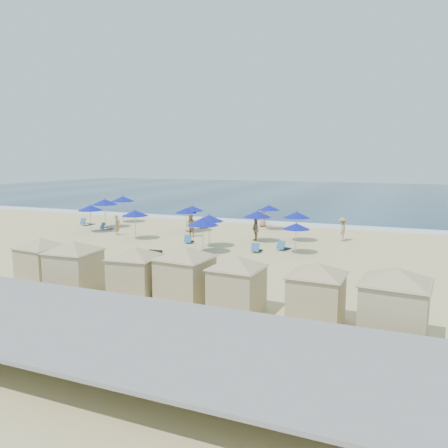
{
  "coord_description": "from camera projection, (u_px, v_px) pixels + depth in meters",
  "views": [
    {
      "loc": [
        13.61,
        -25.49,
        6.27
      ],
      "look_at": [
        1.78,
        3.0,
        1.66
      ],
      "focal_mm": 35.0,
      "sensor_mm": 36.0,
      "label": 1
    }
  ],
  "objects": [
    {
      "name": "ground",
      "position": [
        183.0,
        253.0,
        29.37
      ],
      "size": [
        160.0,
        160.0,
        0.0
      ],
      "primitive_type": "plane",
      "color": "#D5C387",
      "rests_on": "ground"
    },
    {
      "name": "ocean",
      "position": [
        324.0,
        193.0,
        79.6
      ],
      "size": [
        160.0,
        80.0,
        0.06
      ],
      "primitive_type": "cube",
      "color": "#0D2A4A",
      "rests_on": "ground"
    },
    {
      "name": "surf_line",
      "position": [
        256.0,
        222.0,
        43.52
      ],
      "size": [
        160.0,
        2.5,
        0.08
      ],
      "primitive_type": "cube",
      "color": "white",
      "rests_on": "ground"
    },
    {
      "name": "seawall",
      "position": [
        19.0,
        305.0,
        16.95
      ],
      "size": [
        160.0,
        6.1,
        1.22
      ],
      "color": "gray",
      "rests_on": "ground"
    },
    {
      "name": "trash_bin",
      "position": [
        154.0,
        258.0,
        26.09
      ],
      "size": [
        0.92,
        0.92,
        0.83
      ],
      "primitive_type": "cube",
      "rotation": [
        0.0,
        0.0,
        0.11
      ],
      "color": "black",
      "rests_on": "ground"
    },
    {
      "name": "cabana_0",
      "position": [
        42.0,
        255.0,
        21.85
      ],
      "size": [
        4.16,
        4.16,
        2.62
      ],
      "color": "tan",
      "rests_on": "ground"
    },
    {
      "name": "cabana_1",
      "position": [
        74.0,
        260.0,
        20.41
      ],
      "size": [
        4.38,
        4.38,
        2.75
      ],
      "color": "tan",
      "rests_on": "ground"
    },
    {
      "name": "cabana_2",
      "position": [
        135.0,
        266.0,
        19.6
      ],
      "size": [
        4.16,
        4.16,
        2.62
      ],
      "color": "tan",
      "rests_on": "ground"
    },
    {
      "name": "cabana_3",
      "position": [
        185.0,
        268.0,
        18.94
      ],
      "size": [
        4.43,
        4.43,
        2.79
      ],
      "color": "tan",
      "rests_on": "ground"
    },
    {
      "name": "cabana_4",
      "position": [
        237.0,
        277.0,
        17.73
      ],
      "size": [
        4.17,
        4.17,
        2.62
      ],
      "color": "tan",
      "rests_on": "ground"
    },
    {
      "name": "cabana_5",
      "position": [
        317.0,
        286.0,
        16.54
      ],
      "size": [
        4.22,
        4.22,
        2.65
      ],
      "color": "tan",
      "rests_on": "ground"
    },
    {
      "name": "cabana_6",
      "position": [
        395.0,
        295.0,
        14.88
      ],
      "size": [
        4.61,
        4.61,
        2.9
      ],
      "color": "tan",
      "rests_on": "ground"
    },
    {
      "name": "umbrella_0",
      "position": [
        105.0,
        202.0,
        39.86
      ],
      "size": [
        2.41,
        2.41,
        2.74
      ],
      "color": "#A5A8AD",
      "rests_on": "ground"
    },
    {
      "name": "umbrella_1",
      "position": [
        90.0,
        208.0,
        37.44
      ],
      "size": [
        2.13,
        2.13,
        2.43
      ],
      "color": "#A5A8AD",
      "rests_on": "ground"
    },
    {
      "name": "umbrella_2",
      "position": [
        123.0,
        199.0,
        43.25
      ],
      "size": [
        2.38,
        2.38,
        2.71
      ],
      "color": "#A5A8AD",
      "rests_on": "ground"
    },
    {
      "name": "umbrella_3",
      "position": [
        135.0,
        213.0,
        34.13
      ],
      "size": [
        2.1,
        2.1,
        2.39
      ],
      "color": "#A5A8AD",
      "rests_on": "ground"
    },
    {
      "name": "umbrella_4",
      "position": [
        192.0,
        208.0,
        37.99
      ],
      "size": [
        2.03,
        2.03,
        2.31
      ],
      "color": "#A5A8AD",
      "rests_on": "ground"
    },
    {
      "name": "umbrella_5",
      "position": [
        186.0,
        211.0,
        37.44
      ],
      "size": [
        1.91,
        1.91,
        2.17
      ],
      "color": "#A5A8AD",
      "rests_on": "ground"
    },
    {
      "name": "umbrella_6",
      "position": [
        203.0,
        222.0,
        29.02
      ],
      "size": [
        2.15,
        2.15,
        2.44
      ],
      "color": "#A5A8AD",
      "rests_on": "ground"
    },
    {
      "name": "umbrella_7",
      "position": [
        258.0,
        214.0,
        32.98
      ],
      "size": [
        2.16,
        2.16,
        2.46
      ],
      "color": "#A5A8AD",
      "rests_on": "ground"
    },
    {
      "name": "umbrella_8",
      "position": [
        209.0,
        218.0,
        31.06
      ],
      "size": [
        2.12,
        2.12,
        2.41
      ],
      "color": "#A5A8AD",
      "rests_on": "ground"
    },
    {
      "name": "umbrella_9",
      "position": [
        269.0,
        208.0,
        38.79
      ],
      "size": [
        2.0,
        2.0,
        2.28
      ],
      "color": "#A5A8AD",
      "rests_on": "ground"
    },
    {
      "name": "umbrella_10",
      "position": [
        297.0,
        215.0,
        33.22
      ],
      "size": [
        2.08,
        2.08,
        2.37
      ],
      "color": "#A5A8AD",
      "rests_on": "ground"
    },
    {
      "name": "umbrella_11",
      "position": [
        296.0,
        226.0,
        28.91
      ],
      "size": [
        1.88,
        1.88,
        2.14
      ],
      "color": "#A5A8AD",
      "rests_on": "ground"
    },
    {
      "name": "beach_chair_0",
      "position": [
        86.0,
        223.0,
        41.59
      ],
      "size": [
        0.82,
        1.43,
        0.74
      ],
      "color": "#2A629B",
      "rests_on": "ground"
    },
    {
      "name": "beach_chair_1",
      "position": [
        106.0,
        227.0,
        39.02
      ],
      "size": [
        1.01,
        1.35,
        0.68
      ],
      "color": "#2A629B",
      "rests_on": "ground"
    },
    {
      "name": "beach_chair_2",
      "position": [
        203.0,
        225.0,
        39.92
      ],
      "size": [
        1.0,
        1.42,
        0.72
      ],
      "color": "#2A629B",
      "rests_on": "ground"
    },
    {
      "name": "beach_chair_3",
      "position": [
        189.0,
        240.0,
        32.81
      ],
      "size": [
        0.81,
        1.3,
        0.67
      ],
      "color": "#2A629B",
      "rests_on": "ground"
    },
    {
      "name": "beach_chair_4",
      "position": [
        256.0,
        249.0,
        29.64
      ],
      "size": [
        0.59,
        1.25,
        0.67
      ],
      "color": "#2A629B",
      "rests_on": "ground"
    },
    {
      "name": "beach_chair_5",
      "position": [
        283.0,
        247.0,
        30.31
      ],
      "size": [
        0.86,
        1.35,
        0.69
      ],
      "color": "#2A629B",
      "rests_on": "ground"
    },
    {
      "name": "beachgoer_0",
      "position": [
        117.0,
        225.0,
        36.17
      ],
      "size": [
        0.45,
        0.64,
        1.7
      ],
      "primitive_type": "imported",
      "rotation": [
        0.0,
        0.0,
        1.63
      ],
      "color": "tan",
      "rests_on": "ground"
    },
    {
      "name": "beachgoer_1",
      "position": [
        191.0,
        225.0,
        35.29
      ],
      "size": [
        1.09,
        0.96,
        1.88
      ],
      "primitive_type": "imported",
      "rotation": [
        0.0,
        0.0,
        5.97
      ],
      "color": "tan",
      "rests_on": "ground"
    },
    {
      "name": "beachgoer_2",
      "position": [
        256.0,
        230.0,
        33.66
      ],
      "size": [
        0.98,
        1.01,
        1.7
      ],
      "primitive_type": "imported",
      "rotation": [
        0.0,
        0.0,
        5.45
      ],
      "color": "tan",
      "rests_on": "ground"
    },
    {
      "name": "beachgoer_3",
      "position": [
        342.0,
        229.0,
        33.57
      ],
      "size": [
        0.77,
        1.24,
        1.85
      ],
      "primitive_type": "imported",
      "rotation": [
        0.0,
        0.0,
        4.79
      ],
      "color": "tan",
      "rests_on": "ground"
    },
    {
      "name": "beachgoer_4",
      "position": [
        263.0,
        217.0,
        40.52
      ],
      "size": [
        0.91,
        0.61,
        1.82
      ],
      "primitive_type": "imported",
      "rotation": [
        0.0,
        0.0,
        3.11
      ],
      "color": "tan",
      "rests_on": "ground"
    }
  ]
}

